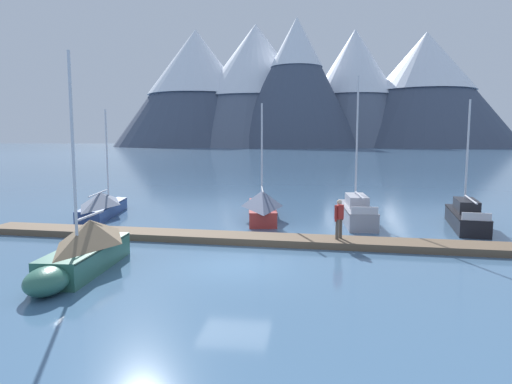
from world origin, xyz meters
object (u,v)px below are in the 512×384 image
object	(u,v)px
sailboat_nearest_berth	(104,204)
sailboat_far_berth	(464,215)
sailboat_second_berth	(84,248)
sailboat_mid_dock_port	(262,205)
person_on_dock	(339,217)
sailboat_mid_dock_starboard	(356,211)

from	to	relation	value
sailboat_nearest_berth	sailboat_far_berth	size ratio (longest dim) A/B	1.04
sailboat_second_berth	sailboat_mid_dock_port	bearing A→B (deg)	66.39
sailboat_nearest_berth	sailboat_mid_dock_port	distance (m)	9.44
person_on_dock	sailboat_far_berth	bearing A→B (deg)	38.49
sailboat_second_berth	person_on_dock	xyz separation A→B (m)	(8.90, 5.01, 0.45)
sailboat_second_berth	sailboat_far_berth	distance (m)	18.79
sailboat_second_berth	sailboat_far_berth	world-z (taller)	sailboat_second_berth
sailboat_mid_dock_port	person_on_dock	world-z (taller)	sailboat_mid_dock_port
sailboat_mid_dock_port	person_on_dock	xyz separation A→B (m)	(4.02, -6.16, 0.46)
sailboat_mid_dock_port	person_on_dock	size ratio (longest dim) A/B	4.10
sailboat_mid_dock_starboard	person_on_dock	world-z (taller)	sailboat_mid_dock_starboard
sailboat_nearest_berth	sailboat_second_berth	world-z (taller)	sailboat_second_berth
person_on_dock	sailboat_mid_dock_port	bearing A→B (deg)	123.14
sailboat_mid_dock_port	sailboat_far_berth	size ratio (longest dim) A/B	1.00
sailboat_nearest_berth	sailboat_mid_dock_port	size ratio (longest dim) A/B	1.04
sailboat_mid_dock_port	person_on_dock	bearing A→B (deg)	-56.86
sailboat_nearest_berth	person_on_dock	xyz separation A→B (m)	(13.46, -6.00, 0.56)
sailboat_far_berth	sailboat_mid_dock_port	bearing A→B (deg)	175.81
sailboat_nearest_berth	sailboat_far_berth	world-z (taller)	sailboat_far_berth
sailboat_second_berth	sailboat_mid_dock_starboard	distance (m)	14.90
sailboat_far_berth	person_on_dock	xyz separation A→B (m)	(-6.75, -5.37, 0.70)
sailboat_nearest_berth	sailboat_far_berth	bearing A→B (deg)	-1.79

